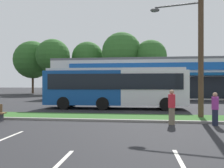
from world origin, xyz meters
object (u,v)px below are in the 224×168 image
Objects in this scene: city_bus at (115,87)px; car_1 at (87,95)px; pedestrian_mid at (172,107)px; pedestrian_near_bench at (215,109)px; utility_pole at (198,32)px.

car_1 is at bearing 123.08° from city_bus.
pedestrian_near_bench is at bearing -159.19° from pedestrian_mid.
utility_pole is at bearing -110.06° from pedestrian_mid.
pedestrian_mid is at bearing -151.94° from pedestrian_near_bench.
utility_pole reaches higher than pedestrian_mid.
city_bus is 7.75m from pedestrian_mid.
utility_pole is at bearing 126.94° from pedestrian_near_bench.
pedestrian_mid is (7.18, -12.29, 0.06)m from car_1.
car_1 is 2.70× the size of pedestrian_near_bench.
city_bus reaches higher than car_1.
utility_pole is 0.81× the size of city_bus.
pedestrian_mid reaches higher than pedestrian_near_bench.
pedestrian_mid is at bearing 120.30° from car_1.
city_bus is 6.60× the size of pedestrian_mid.
pedestrian_near_bench is (5.57, -6.86, -0.96)m from city_bus.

